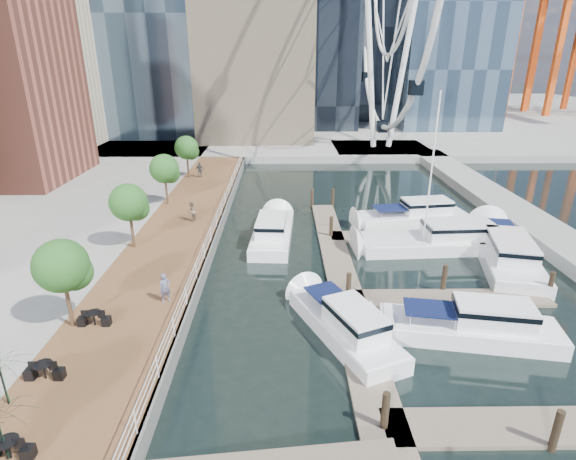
{
  "coord_description": "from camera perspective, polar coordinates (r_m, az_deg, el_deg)",
  "views": [
    {
      "loc": [
        -0.88,
        -15.41,
        13.51
      ],
      "look_at": [
        -0.52,
        11.97,
        3.0
      ],
      "focal_mm": 28.0,
      "sensor_mm": 36.0,
      "label": 1
    }
  ],
  "objects": [
    {
      "name": "street_trees",
      "position": [
        32.56,
        -19.61,
        3.31
      ],
      "size": [
        2.6,
        42.6,
        4.6
      ],
      "color": "#3F2B1C",
      "rests_on": "ground"
    },
    {
      "name": "ground",
      "position": [
        20.51,
        2.01,
        -20.22
      ],
      "size": [
        520.0,
        520.0,
        0.0
      ],
      "primitive_type": "plane",
      "color": "black",
      "rests_on": "ground"
    },
    {
      "name": "railing",
      "position": [
        33.1,
        -9.78,
        -0.55
      ],
      "size": [
        0.1,
        60.0,
        1.05
      ],
      "primitive_type": null,
      "color": "white",
      "rests_on": "boardwalk"
    },
    {
      "name": "breakwater",
      "position": [
        43.11,
        28.25,
        0.85
      ],
      "size": [
        4.0,
        60.0,
        1.0
      ],
      "primitive_type": "cube",
      "color": "gray",
      "rests_on": "ground"
    },
    {
      "name": "yacht_foreground",
      "position": [
        25.57,
        21.77,
        -12.6
      ],
      "size": [
        10.1,
        4.3,
        2.15
      ],
      "primitive_type": null,
      "rotation": [
        0.0,
        0.0,
        1.39
      ],
      "color": "white",
      "rests_on": "ground"
    },
    {
      "name": "cafe_tables",
      "position": [
        20.44,
        -30.07,
        -18.77
      ],
      "size": [
        2.5,
        13.7,
        0.74
      ],
      "color": "black",
      "rests_on": "ground"
    },
    {
      "name": "seawall",
      "position": [
        33.47,
        -9.51,
        -2.18
      ],
      "size": [
        0.25,
        60.0,
        1.0
      ],
      "primitive_type": "cube",
      "color": "#595954",
      "rests_on": "ground"
    },
    {
      "name": "pedestrian_near",
      "position": [
        25.49,
        -15.34,
        -7.09
      ],
      "size": [
        0.73,
        0.65,
        1.66
      ],
      "primitive_type": "imported",
      "rotation": [
        0.0,
        0.0,
        0.53
      ],
      "color": "#545571",
      "rests_on": "boardwalk"
    },
    {
      "name": "boardwalk",
      "position": [
        34.06,
        -14.51,
        -2.17
      ],
      "size": [
        6.0,
        60.0,
        1.0
      ],
      "primitive_type": "cube",
      "color": "brown",
      "rests_on": "ground"
    },
    {
      "name": "land_far",
      "position": [
        118.13,
        -0.34,
        14.68
      ],
      "size": [
        200.0,
        114.0,
        1.0
      ],
      "primitive_type": "cube",
      "color": "gray",
      "rests_on": "ground"
    },
    {
      "name": "floating_docks",
      "position": [
        29.87,
        16.63,
        -5.79
      ],
      "size": [
        16.0,
        34.0,
        2.6
      ],
      "color": "#6D6051",
      "rests_on": "ground"
    },
    {
      "name": "pier",
      "position": [
        70.24,
        11.66,
        9.9
      ],
      "size": [
        14.0,
        12.0,
        1.0
      ],
      "primitive_type": "cube",
      "color": "gray",
      "rests_on": "ground"
    },
    {
      "name": "moored_yachts",
      "position": [
        33.79,
        17.68,
        -3.63
      ],
      "size": [
        21.58,
        33.58,
        11.5
      ],
      "color": "white",
      "rests_on": "ground"
    },
    {
      "name": "pedestrian_mid",
      "position": [
        37.43,
        -12.16,
        2.33
      ],
      "size": [
        0.79,
        0.92,
        1.66
      ],
      "primitive_type": "imported",
      "rotation": [
        0.0,
        0.0,
        -1.79
      ],
      "color": "#86705C",
      "rests_on": "boardwalk"
    },
    {
      "name": "pedestrian_far",
      "position": [
        51.54,
        -11.12,
        7.51
      ],
      "size": [
        1.02,
        0.53,
        1.67
      ],
      "primitive_type": "imported",
      "rotation": [
        0.0,
        0.0,
        3.02
      ],
      "color": "#393E47",
      "rests_on": "boardwalk"
    }
  ]
}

